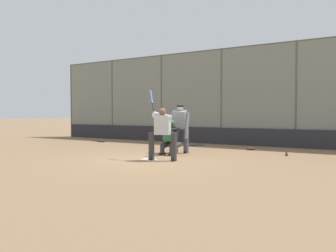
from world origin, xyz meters
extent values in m
plane|color=#846647|center=(0.00, 0.00, 0.00)|extent=(160.00, 160.00, 0.00)
cube|color=white|center=(0.00, 0.00, 0.01)|extent=(0.43, 0.43, 0.01)
cylinder|color=#515651|center=(-3.42, -6.32, 2.31)|extent=(0.08, 0.08, 4.63)
cylinder|color=#515651|center=(0.00, -6.32, 2.31)|extent=(0.08, 0.08, 4.63)
cylinder|color=#515651|center=(3.42, -6.32, 2.31)|extent=(0.08, 0.08, 4.63)
cylinder|color=#515651|center=(6.83, -6.32, 2.31)|extent=(0.08, 0.08, 4.63)
cylinder|color=#515651|center=(10.25, -6.32, 2.31)|extent=(0.08, 0.08, 4.63)
cube|color=gray|center=(0.00, -6.32, 2.31)|extent=(20.50, 0.01, 4.63)
cylinder|color=#515651|center=(0.00, -6.32, 4.60)|extent=(20.50, 0.06, 0.06)
cube|color=#28282D|center=(0.00, -6.22, 0.40)|extent=(20.09, 0.18, 0.79)
cube|color=slate|center=(3.00, -8.89, 0.06)|extent=(14.35, 3.05, 0.12)
cube|color=slate|center=(3.00, -7.79, 0.22)|extent=(14.35, 0.55, 0.44)
cube|color=#B7BABC|center=(3.00, -7.79, 0.48)|extent=(14.35, 0.24, 0.08)
cube|color=slate|center=(3.00, -8.34, 0.38)|extent=(14.35, 0.55, 0.76)
cube|color=#B7BABC|center=(3.00, -8.34, 0.80)|extent=(14.35, 0.24, 0.08)
cube|color=slate|center=(3.00, -8.89, 0.54)|extent=(14.35, 0.55, 1.08)
cube|color=#B7BABC|center=(3.00, -8.89, 1.12)|extent=(14.35, 0.24, 0.08)
cube|color=slate|center=(3.00, -9.44, 0.70)|extent=(14.35, 0.55, 1.40)
cube|color=#B7BABC|center=(3.00, -9.44, 1.44)|extent=(14.35, 0.24, 0.08)
cube|color=slate|center=(3.00, -9.99, 0.86)|extent=(14.35, 0.55, 1.72)
cube|color=#B7BABC|center=(3.00, -9.99, 1.76)|extent=(14.35, 0.24, 0.08)
cylinder|color=#333333|center=(-0.85, -0.17, 0.44)|extent=(0.18, 0.18, 0.88)
cube|color=black|center=(-0.85, -0.17, 0.04)|extent=(0.18, 0.30, 0.08)
cylinder|color=#333333|center=(-0.14, 0.02, 0.44)|extent=(0.18, 0.18, 0.88)
cube|color=black|center=(-0.14, 0.02, 0.04)|extent=(0.18, 0.30, 0.08)
cube|color=#B7B7BC|center=(-0.49, -0.08, 1.12)|extent=(0.53, 0.39, 0.61)
sphere|color=brown|center=(-0.49, -0.08, 1.53)|extent=(0.22, 0.22, 0.22)
cylinder|color=#B7B7BC|center=(-0.48, -0.10, 1.43)|extent=(0.62, 0.20, 0.23)
cylinder|color=#B7B7BC|center=(-0.20, -0.03, 1.43)|extent=(0.15, 0.18, 0.17)
sphere|color=black|center=(-0.19, -0.05, 1.49)|extent=(0.04, 0.04, 0.04)
cylinder|color=black|center=(-0.12, -0.12, 1.65)|extent=(0.18, 0.17, 0.32)
cylinder|color=#334789|center=(0.06, -0.27, 2.02)|extent=(0.29, 0.27, 0.46)
cylinder|color=#333333|center=(-0.18, -1.19, 0.16)|extent=(0.16, 0.16, 0.32)
cylinder|color=#333333|center=(-0.21, -1.40, 0.34)|extent=(0.26, 0.51, 0.25)
cube|color=black|center=(-0.18, -1.19, 0.04)|extent=(0.14, 0.27, 0.08)
cylinder|color=#333333|center=(0.24, -1.26, 0.16)|extent=(0.16, 0.16, 0.32)
cylinder|color=#333333|center=(0.21, -1.47, 0.34)|extent=(0.26, 0.51, 0.25)
cube|color=black|center=(0.24, -1.26, 0.04)|extent=(0.14, 0.27, 0.08)
cube|color=black|center=(-0.01, -1.48, 0.73)|extent=(0.52, 0.44, 0.58)
cube|color=#235B33|center=(0.02, -1.33, 0.73)|extent=(0.44, 0.20, 0.48)
sphere|color=brown|center=(-0.01, -1.48, 1.10)|extent=(0.21, 0.21, 0.21)
sphere|color=#235B33|center=(-0.01, -1.48, 1.13)|extent=(0.24, 0.24, 0.24)
cylinder|color=black|center=(-0.14, -1.20, 0.91)|extent=(0.38, 0.53, 0.17)
ellipsoid|color=#56331E|center=(0.00, -0.97, 0.87)|extent=(0.31, 0.15, 0.24)
cylinder|color=brown|center=(0.27, -1.53, 0.76)|extent=(0.15, 0.34, 0.47)
cylinder|color=#4C4C51|center=(-0.24, -2.17, 0.46)|extent=(0.19, 0.19, 0.92)
cube|color=black|center=(-0.24, -2.17, 0.04)|extent=(0.15, 0.29, 0.08)
cylinder|color=#4C4C51|center=(0.18, -2.11, 0.46)|extent=(0.19, 0.19, 0.92)
cube|color=black|center=(0.18, -2.11, 0.04)|extent=(0.15, 0.29, 0.08)
cube|color=gray|center=(-0.04, -2.07, 1.25)|extent=(0.55, 0.50, 0.70)
sphere|color=beige|center=(-0.04, -2.07, 1.69)|extent=(0.23, 0.23, 0.23)
cylinder|color=black|center=(-0.04, -2.07, 1.76)|extent=(0.24, 0.24, 0.08)
cylinder|color=gray|center=(-0.34, -2.05, 1.04)|extent=(0.13, 0.25, 0.98)
cylinder|color=gray|center=(0.24, -1.97, 1.04)|extent=(0.19, 0.26, 0.98)
sphere|color=black|center=(6.37, -4.17, 0.03)|extent=(0.04, 0.04, 0.04)
cylinder|color=black|center=(6.19, -4.15, 0.03)|extent=(0.37, 0.06, 0.03)
cylinder|color=#28282D|center=(5.75, -4.12, 0.03)|extent=(0.51, 0.10, 0.07)
sphere|color=black|center=(-3.48, -4.00, 0.03)|extent=(0.04, 0.04, 0.04)
cylinder|color=black|center=(-3.52, -3.83, 0.03)|extent=(0.10, 0.34, 0.03)
cylinder|color=#28282D|center=(-3.61, -3.43, 0.03)|extent=(0.16, 0.48, 0.07)
sphere|color=black|center=(2.64, -5.17, 0.03)|extent=(0.04, 0.04, 0.04)
cylinder|color=black|center=(2.52, -5.28, 0.03)|extent=(0.27, 0.23, 0.03)
cylinder|color=tan|center=(2.22, -5.53, 0.03)|extent=(0.39, 0.34, 0.07)
sphere|color=black|center=(0.38, -5.06, 0.03)|extent=(0.04, 0.04, 0.04)
cylinder|color=black|center=(0.51, -4.96, 0.03)|extent=(0.27, 0.23, 0.03)
cylinder|color=#334789|center=(0.81, -4.71, 0.03)|extent=(0.39, 0.34, 0.07)
ellipsoid|color=#56331E|center=(-2.05, -4.42, 0.06)|extent=(0.33, 0.21, 0.12)
ellipsoid|color=#56331E|center=(-1.95, -4.32, 0.05)|extent=(0.12, 0.09, 0.10)
camera|label=1|loc=(-5.86, 8.66, 1.47)|focal=35.00mm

